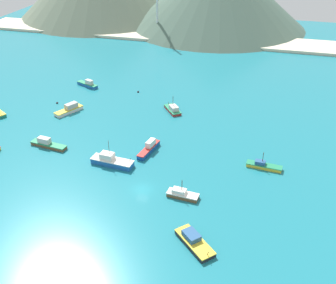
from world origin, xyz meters
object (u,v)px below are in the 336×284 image
(fishing_boat_12, at_px, (182,194))
(buoy_0, at_px, (138,92))
(fishing_boat_7, at_px, (173,109))
(fishing_boat_11, at_px, (194,241))
(fishing_boat_13, at_px, (111,161))
(fishing_boat_8, at_px, (149,148))
(fishing_boat_0, at_px, (263,166))
(buoy_1, at_px, (57,103))
(fishing_boat_2, at_px, (88,84))
(fishing_boat_5, at_px, (69,109))
(fishing_boat_6, at_px, (48,144))

(fishing_boat_12, bearing_deg, buoy_0, 118.30)
(fishing_boat_7, height_order, buoy_0, fishing_boat_7)
(buoy_0, bearing_deg, fishing_boat_11, -62.83)
(fishing_boat_11, bearing_deg, fishing_boat_13, 140.04)
(fishing_boat_13, bearing_deg, fishing_boat_8, 49.31)
(fishing_boat_0, relative_size, fishing_boat_12, 1.21)
(fishing_boat_7, distance_m, fishing_boat_12, 42.39)
(fishing_boat_7, bearing_deg, fishing_boat_8, -90.01)
(fishing_boat_7, height_order, buoy_1, fishing_boat_7)
(fishing_boat_7, xyz_separation_m, buoy_0, (-15.24, 11.34, -0.68))
(fishing_boat_0, bearing_deg, fishing_boat_8, -179.82)
(fishing_boat_2, height_order, fishing_boat_8, fishing_boat_8)
(fishing_boat_5, distance_m, fishing_boat_11, 66.44)
(fishing_boat_11, height_order, fishing_boat_13, fishing_boat_13)
(fishing_boat_0, xyz_separation_m, fishing_boat_8, (-29.06, -0.09, 0.35))
(buoy_0, bearing_deg, fishing_boat_5, -127.68)
(fishing_boat_7, bearing_deg, fishing_boat_12, -72.64)
(fishing_boat_0, relative_size, fishing_boat_6, 0.83)
(fishing_boat_13, bearing_deg, fishing_boat_0, 12.97)
(fishing_boat_5, xyz_separation_m, buoy_1, (-6.87, 4.62, -0.83))
(fishing_boat_2, distance_m, fishing_boat_11, 83.62)
(fishing_boat_8, relative_size, fishing_boat_13, 0.88)
(fishing_boat_5, height_order, fishing_boat_12, fishing_boat_12)
(fishing_boat_8, xyz_separation_m, buoy_0, (-15.24, 35.67, -0.86))
(fishing_boat_0, xyz_separation_m, fishing_boat_6, (-55.68, -4.77, 0.19))
(buoy_1, bearing_deg, fishing_boat_5, -33.91)
(fishing_boat_7, xyz_separation_m, fishing_boat_11, (18.14, -53.70, -0.09))
(fishing_boat_8, relative_size, fishing_boat_11, 1.07)
(fishing_boat_2, distance_m, fishing_boat_7, 35.97)
(fishing_boat_8, bearing_deg, fishing_boat_11, -58.29)
(fishing_boat_0, bearing_deg, fishing_boat_13, -167.03)
(fishing_boat_6, distance_m, fishing_boat_11, 51.12)
(fishing_boat_11, relative_size, buoy_1, 12.30)
(fishing_boat_6, height_order, fishing_boat_8, fishing_boat_8)
(fishing_boat_0, height_order, fishing_boat_2, fishing_boat_0)
(fishing_boat_8, xyz_separation_m, fishing_boat_11, (18.15, -29.37, -0.27))
(fishing_boat_0, distance_m, fishing_boat_12, 23.07)
(fishing_boat_13, distance_m, buoy_1, 41.75)
(fishing_boat_5, bearing_deg, buoy_0, 52.32)
(fishing_boat_2, distance_m, fishing_boat_5, 20.57)
(fishing_boat_5, bearing_deg, fishing_boat_7, 15.74)
(fishing_boat_6, distance_m, buoy_0, 41.93)
(fishing_boat_6, height_order, fishing_boat_7, fishing_boat_7)
(fishing_boat_0, distance_m, fishing_boat_5, 61.75)
(fishing_boat_5, relative_size, fishing_boat_11, 1.05)
(fishing_boat_2, bearing_deg, fishing_boat_8, -46.60)
(fishing_boat_8, height_order, fishing_boat_13, fishing_boat_13)
(fishing_boat_2, relative_size, fishing_boat_6, 0.84)
(fishing_boat_2, bearing_deg, fishing_boat_6, -79.67)
(fishing_boat_6, bearing_deg, buoy_1, 113.64)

